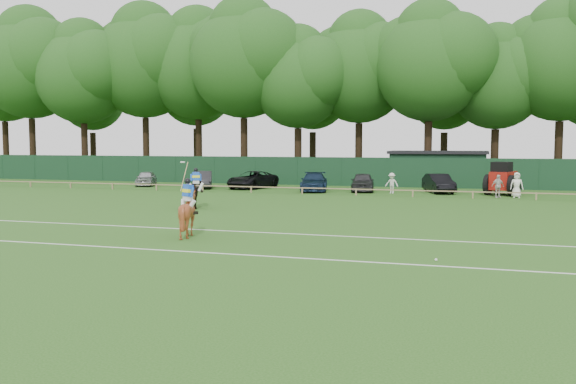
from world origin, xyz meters
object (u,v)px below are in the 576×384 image
at_px(sedan_grey, 203,180).
at_px(spectator_left, 392,183).
at_px(spectator_mid, 498,186).
at_px(polo_ball, 436,260).
at_px(sedan_navy, 314,182).
at_px(horse_chestnut, 188,214).
at_px(utility_shed, 438,168).
at_px(tractor, 502,179).
at_px(horse_dark, 196,193).
at_px(hatch_grey, 363,182).
at_px(suv_black, 252,180).
at_px(estate_black, 439,183).
at_px(sedan_silver, 146,178).
at_px(spectator_right, 517,185).

xyz_separation_m(sedan_grey, spectator_left, (15.70, -0.74, 0.06)).
xyz_separation_m(spectator_mid, polo_ball, (-2.67, -24.28, -0.75)).
xyz_separation_m(sedan_navy, spectator_mid, (13.52, -1.90, 0.08)).
xyz_separation_m(horse_chestnut, polo_ball, (9.86, -2.33, -0.87)).
distance_m(utility_shed, tractor, 10.00).
xyz_separation_m(polo_ball, tractor, (3.05, 26.55, 1.09)).
xyz_separation_m(horse_dark, horse_chestnut, (4.34, -9.79, 0.02)).
distance_m(horse_chestnut, sedan_grey, 26.28).
xyz_separation_m(horse_dark, hatch_grey, (7.05, 14.80, -0.17)).
relative_size(horse_chestnut, spectator_mid, 1.15).
height_order(horse_dark, spectator_left, horse_dark).
relative_size(suv_black, sedan_navy, 1.03).
xyz_separation_m(horse_chestnut, estate_black, (8.42, 24.94, -0.20)).
xyz_separation_m(estate_black, polo_ball, (1.44, -27.28, -0.67)).
relative_size(spectator_mid, tractor, 0.48).
bearing_deg(estate_black, sedan_silver, 160.32).
xyz_separation_m(horse_chestnut, sedan_silver, (-16.46, 25.07, -0.27)).
xyz_separation_m(horse_dark, utility_shed, (12.25, 23.08, 0.64)).
bearing_deg(horse_dark, sedan_silver, -82.55).
bearing_deg(spectator_mid, hatch_grey, 134.73).
relative_size(sedan_silver, spectator_right, 2.17).
bearing_deg(spectator_left, hatch_grey, 162.42).
bearing_deg(sedan_grey, horse_chestnut, -89.91).
xyz_separation_m(polo_ball, utility_shed, (-1.96, 35.20, 1.49)).
bearing_deg(estate_black, tractor, -28.58).
xyz_separation_m(estate_black, utility_shed, (-0.52, 7.92, 0.83)).
relative_size(horse_dark, spectator_right, 1.21).
height_order(horse_chestnut, hatch_grey, horse_chestnut).
distance_m(hatch_grey, spectator_right, 11.30).
xyz_separation_m(horse_dark, spectator_mid, (16.88, 12.15, -0.10)).
height_order(horse_chestnut, spectator_left, horse_chestnut).
relative_size(horse_chestnut, polo_ball, 20.29).
distance_m(hatch_grey, tractor, 10.22).
bearing_deg(tractor, spectator_mid, -79.55).
bearing_deg(spectator_right, spectator_left, 168.89).
bearing_deg(spectator_right, estate_black, 149.08).
distance_m(horse_dark, polo_ball, 18.69).
bearing_deg(polo_ball, suv_black, 120.95).
relative_size(spectator_right, polo_ball, 19.41).
height_order(estate_black, tractor, tractor).
relative_size(horse_chestnut, estate_black, 0.42).
height_order(horse_dark, sedan_navy, horse_dark).
distance_m(sedan_silver, spectator_mid, 29.17).
height_order(suv_black, spectator_right, spectator_right).
height_order(estate_black, utility_shed, utility_shed).
height_order(suv_black, polo_ball, suv_black).
relative_size(spectator_mid, polo_ball, 17.69).
height_order(sedan_navy, hatch_grey, hatch_grey).
xyz_separation_m(sedan_silver, sedan_grey, (5.88, -1.02, 0.06)).
distance_m(hatch_grey, utility_shed, 9.80).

